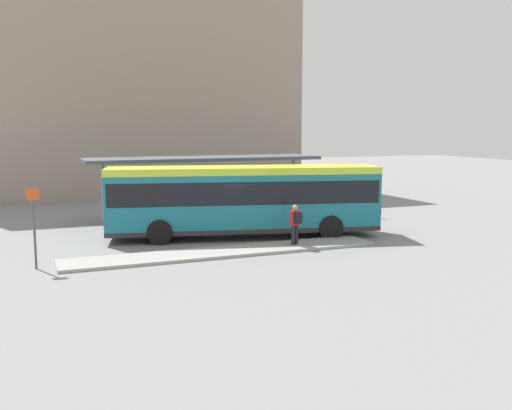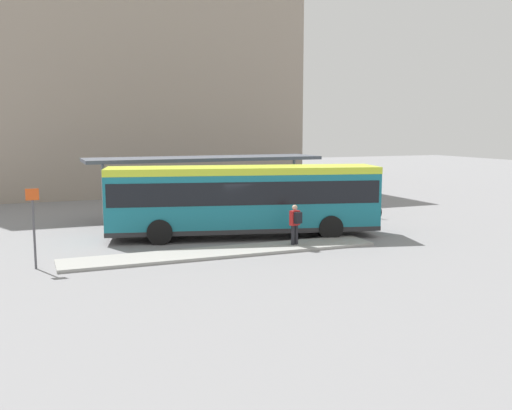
{
  "view_description": "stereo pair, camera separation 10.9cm",
  "coord_description": "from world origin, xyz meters",
  "px_view_note": "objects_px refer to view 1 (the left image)",
  "views": [
    {
      "loc": [
        -8.99,
        -23.42,
        4.85
      ],
      "look_at": [
        0.59,
        0.0,
        1.42
      ],
      "focal_mm": 40.0,
      "sensor_mm": 36.0,
      "label": 1
    },
    {
      "loc": [
        -8.89,
        -23.46,
        4.85
      ],
      "look_at": [
        0.59,
        0.0,
        1.42
      ],
      "focal_mm": 40.0,
      "sensor_mm": 36.0,
      "label": 2
    }
  ],
  "objects_px": {
    "city_bus": "(244,196)",
    "bicycle_white": "(372,210)",
    "bicycle_green": "(366,208)",
    "pedestrian_waiting": "(296,222)",
    "platform_sign": "(34,225)",
    "bicycle_orange": "(355,207)"
  },
  "relations": [
    {
      "from": "city_bus",
      "to": "bicycle_white",
      "type": "xyz_separation_m",
      "value": [
        8.61,
        2.77,
        -1.46
      ]
    },
    {
      "from": "city_bus",
      "to": "bicycle_white",
      "type": "height_order",
      "value": "city_bus"
    },
    {
      "from": "city_bus",
      "to": "platform_sign",
      "type": "bearing_deg",
      "value": -149.22
    },
    {
      "from": "pedestrian_waiting",
      "to": "bicycle_green",
      "type": "distance_m",
      "value": 9.93
    },
    {
      "from": "pedestrian_waiting",
      "to": "city_bus",
      "type": "bearing_deg",
      "value": 6.97
    },
    {
      "from": "bicycle_white",
      "to": "bicycle_green",
      "type": "xyz_separation_m",
      "value": [
        0.09,
        0.75,
        -0.01
      ]
    },
    {
      "from": "pedestrian_waiting",
      "to": "bicycle_green",
      "type": "relative_size",
      "value": 0.95
    },
    {
      "from": "bicycle_green",
      "to": "pedestrian_waiting",
      "type": "bearing_deg",
      "value": -39.77
    },
    {
      "from": "bicycle_orange",
      "to": "pedestrian_waiting",
      "type": "bearing_deg",
      "value": -50.23
    },
    {
      "from": "bicycle_white",
      "to": "bicycle_green",
      "type": "height_order",
      "value": "bicycle_white"
    },
    {
      "from": "pedestrian_waiting",
      "to": "bicycle_green",
      "type": "xyz_separation_m",
      "value": [
        7.55,
        6.41,
        -0.68
      ]
    },
    {
      "from": "pedestrian_waiting",
      "to": "platform_sign",
      "type": "relative_size",
      "value": 0.59
    },
    {
      "from": "pedestrian_waiting",
      "to": "platform_sign",
      "type": "bearing_deg",
      "value": 74.31
    },
    {
      "from": "city_bus",
      "to": "pedestrian_waiting",
      "type": "relative_size",
      "value": 7.41
    },
    {
      "from": "bicycle_green",
      "to": "bicycle_white",
      "type": "bearing_deg",
      "value": 2.97
    },
    {
      "from": "city_bus",
      "to": "platform_sign",
      "type": "height_order",
      "value": "city_bus"
    },
    {
      "from": "city_bus",
      "to": "bicycle_white",
      "type": "bearing_deg",
      "value": 31.45
    },
    {
      "from": "pedestrian_waiting",
      "to": "bicycle_orange",
      "type": "height_order",
      "value": "pedestrian_waiting"
    },
    {
      "from": "city_bus",
      "to": "bicycle_green",
      "type": "xyz_separation_m",
      "value": [
        8.7,
        3.52,
        -1.47
      ]
    },
    {
      "from": "bicycle_white",
      "to": "bicycle_orange",
      "type": "distance_m",
      "value": 1.51
    },
    {
      "from": "bicycle_orange",
      "to": "platform_sign",
      "type": "xyz_separation_m",
      "value": [
        -17.22,
        -6.98,
        1.19
      ]
    },
    {
      "from": "pedestrian_waiting",
      "to": "bicycle_white",
      "type": "bearing_deg",
      "value": -67.48
    }
  ]
}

